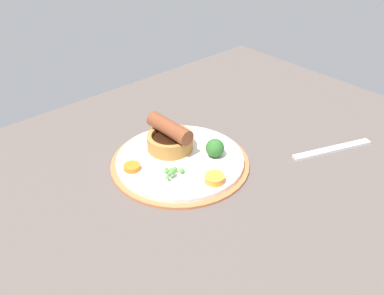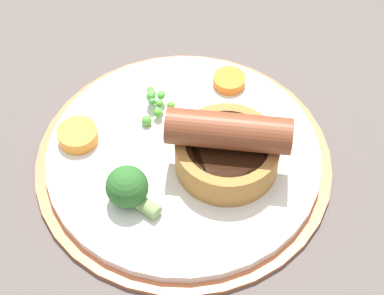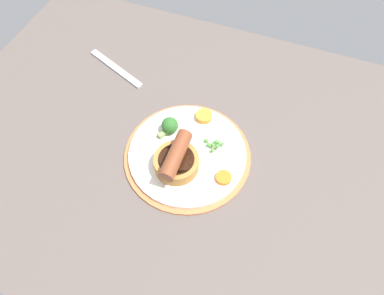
{
  "view_description": "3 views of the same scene",
  "coord_description": "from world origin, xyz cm",
  "px_view_note": "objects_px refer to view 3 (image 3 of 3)",
  "views": [
    {
      "loc": [
        -46.49,
        -49.33,
        51.87
      ],
      "look_at": [
        -1.43,
        1.02,
        7.19
      ],
      "focal_mm": 40.0,
      "sensor_mm": 36.0,
      "label": 1
    },
    {
      "loc": [
        31.96,
        8.58,
        50.35
      ],
      "look_at": [
        -1.53,
        3.91,
        6.96
      ],
      "focal_mm": 60.0,
      "sensor_mm": 36.0,
      "label": 2
    },
    {
      "loc": [
        -17.14,
        37.44,
        65.99
      ],
      "look_at": [
        -3.87,
        2.99,
        6.95
      ],
      "focal_mm": 32.0,
      "sensor_mm": 36.0,
      "label": 3
    }
  ],
  "objects_px": {
    "dinner_plate": "(187,154)",
    "carrot_slice_0": "(204,116)",
    "pea_pile": "(214,144)",
    "fork": "(116,68)",
    "broccoli_floret_near": "(169,126)",
    "sausage_pudding": "(176,161)",
    "carrot_slice_1": "(224,178)"
  },
  "relations": [
    {
      "from": "dinner_plate",
      "to": "fork",
      "type": "height_order",
      "value": "dinner_plate"
    },
    {
      "from": "sausage_pudding",
      "to": "pea_pile",
      "type": "xyz_separation_m",
      "value": [
        -0.05,
        -0.07,
        -0.01
      ]
    },
    {
      "from": "sausage_pudding",
      "to": "pea_pile",
      "type": "height_order",
      "value": "sausage_pudding"
    },
    {
      "from": "dinner_plate",
      "to": "broccoli_floret_near",
      "type": "relative_size",
      "value": 5.47
    },
    {
      "from": "pea_pile",
      "to": "fork",
      "type": "height_order",
      "value": "pea_pile"
    },
    {
      "from": "broccoli_floret_near",
      "to": "carrot_slice_1",
      "type": "xyz_separation_m",
      "value": [
        -0.15,
        0.07,
        -0.01
      ]
    },
    {
      "from": "sausage_pudding",
      "to": "carrot_slice_0",
      "type": "xyz_separation_m",
      "value": [
        -0.01,
        -0.14,
        -0.02
      ]
    },
    {
      "from": "carrot_slice_1",
      "to": "dinner_plate",
      "type": "bearing_deg",
      "value": -19.44
    },
    {
      "from": "dinner_plate",
      "to": "carrot_slice_0",
      "type": "bearing_deg",
      "value": -91.0
    },
    {
      "from": "pea_pile",
      "to": "fork",
      "type": "bearing_deg",
      "value": -24.08
    },
    {
      "from": "broccoli_floret_near",
      "to": "sausage_pudding",
      "type": "bearing_deg",
      "value": -119.33
    },
    {
      "from": "sausage_pudding",
      "to": "fork",
      "type": "distance_m",
      "value": 0.33
    },
    {
      "from": "pea_pile",
      "to": "broccoli_floret_near",
      "type": "xyz_separation_m",
      "value": [
        0.1,
        -0.0,
        0.01
      ]
    },
    {
      "from": "dinner_plate",
      "to": "carrot_slice_1",
      "type": "xyz_separation_m",
      "value": [
        -0.09,
        0.03,
        0.01
      ]
    },
    {
      "from": "carrot_slice_0",
      "to": "carrot_slice_1",
      "type": "distance_m",
      "value": 0.16
    },
    {
      "from": "sausage_pudding",
      "to": "carrot_slice_1",
      "type": "distance_m",
      "value": 0.1
    },
    {
      "from": "carrot_slice_0",
      "to": "broccoli_floret_near",
      "type": "bearing_deg",
      "value": 45.73
    },
    {
      "from": "pea_pile",
      "to": "fork",
      "type": "distance_m",
      "value": 0.34
    },
    {
      "from": "dinner_plate",
      "to": "sausage_pudding",
      "type": "relative_size",
      "value": 2.55
    },
    {
      "from": "sausage_pudding",
      "to": "carrot_slice_1",
      "type": "bearing_deg",
      "value": -86.55
    },
    {
      "from": "sausage_pudding",
      "to": "fork",
      "type": "height_order",
      "value": "sausage_pudding"
    },
    {
      "from": "carrot_slice_1",
      "to": "fork",
      "type": "distance_m",
      "value": 0.41
    },
    {
      "from": "dinner_plate",
      "to": "carrot_slice_0",
      "type": "height_order",
      "value": "carrot_slice_0"
    },
    {
      "from": "dinner_plate",
      "to": "pea_pile",
      "type": "height_order",
      "value": "pea_pile"
    },
    {
      "from": "pea_pile",
      "to": "broccoli_floret_near",
      "type": "height_order",
      "value": "broccoli_floret_near"
    },
    {
      "from": "carrot_slice_0",
      "to": "fork",
      "type": "height_order",
      "value": "carrot_slice_0"
    },
    {
      "from": "carrot_slice_1",
      "to": "broccoli_floret_near",
      "type": "bearing_deg",
      "value": -25.45
    },
    {
      "from": "dinner_plate",
      "to": "carrot_slice_1",
      "type": "relative_size",
      "value": 8.55
    },
    {
      "from": "broccoli_floret_near",
      "to": "carrot_slice_0",
      "type": "bearing_deg",
      "value": -15.66
    },
    {
      "from": "dinner_plate",
      "to": "fork",
      "type": "distance_m",
      "value": 0.31
    },
    {
      "from": "pea_pile",
      "to": "sausage_pudding",
      "type": "bearing_deg",
      "value": 53.71
    },
    {
      "from": "dinner_plate",
      "to": "fork",
      "type": "bearing_deg",
      "value": -33.32
    }
  ]
}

